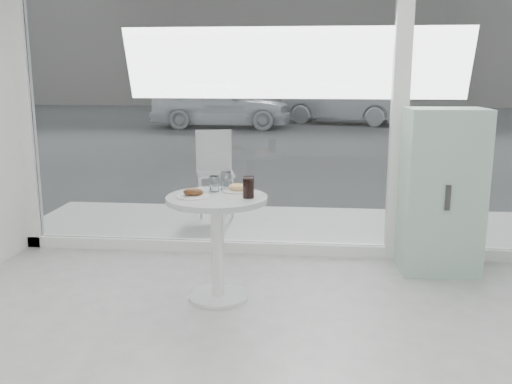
# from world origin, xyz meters

# --- Properties ---
(storefront) EXTENTS (5.00, 0.14, 3.00)m
(storefront) POSITION_xyz_m (0.07, 3.00, 1.71)
(storefront) COLOR white
(storefront) RESTS_ON ground
(main_table) EXTENTS (0.72, 0.72, 0.77)m
(main_table) POSITION_xyz_m (-0.50, 1.90, 0.55)
(main_table) COLOR white
(main_table) RESTS_ON ground
(patio_deck) EXTENTS (5.60, 1.60, 0.05)m
(patio_deck) POSITION_xyz_m (0.00, 3.80, 0.03)
(patio_deck) COLOR silver
(patio_deck) RESTS_ON ground
(street) EXTENTS (40.00, 24.00, 0.00)m
(street) POSITION_xyz_m (0.00, 16.00, -0.00)
(street) COLOR #343434
(street) RESTS_ON ground
(far_building) EXTENTS (40.00, 2.00, 8.00)m
(far_building) POSITION_xyz_m (0.00, 25.00, 4.00)
(far_building) COLOR gray
(far_building) RESTS_ON ground
(mint_cabinet) EXTENTS (0.65, 0.46, 1.35)m
(mint_cabinet) POSITION_xyz_m (1.22, 2.67, 0.67)
(mint_cabinet) COLOR #94BCAB
(mint_cabinet) RESTS_ON ground
(patio_chair) EXTENTS (0.49, 0.49, 0.93)m
(patio_chair) POSITION_xyz_m (-0.92, 4.23, 0.58)
(patio_chair) COLOR white
(patio_chair) RESTS_ON patio_deck
(car_white) EXTENTS (3.97, 1.65, 1.34)m
(car_white) POSITION_xyz_m (-2.47, 14.29, 0.67)
(car_white) COLOR white
(car_white) RESTS_ON street
(car_silver) EXTENTS (4.08, 2.40, 1.27)m
(car_silver) POSITION_xyz_m (1.07, 15.85, 0.64)
(car_silver) COLOR #9D9FA4
(car_silver) RESTS_ON street
(plate_fritter) EXTENTS (0.23, 0.23, 0.07)m
(plate_fritter) POSITION_xyz_m (-0.65, 1.84, 0.80)
(plate_fritter) COLOR silver
(plate_fritter) RESTS_ON main_table
(plate_donut) EXTENTS (0.22, 0.22, 0.05)m
(plate_donut) POSITION_xyz_m (-0.38, 2.07, 0.79)
(plate_donut) COLOR silver
(plate_donut) RESTS_ON main_table
(water_tumbler_a) EXTENTS (0.07, 0.07, 0.12)m
(water_tumbler_a) POSITION_xyz_m (-0.54, 2.06, 0.82)
(water_tumbler_a) COLOR white
(water_tumbler_a) RESTS_ON main_table
(water_tumbler_b) EXTENTS (0.08, 0.08, 0.13)m
(water_tumbler_b) POSITION_xyz_m (-0.47, 2.14, 0.83)
(water_tumbler_b) COLOR white
(water_tumbler_b) RESTS_ON main_table
(cola_glass) EXTENTS (0.08, 0.08, 0.15)m
(cola_glass) POSITION_xyz_m (-0.27, 1.88, 0.84)
(cola_glass) COLOR white
(cola_glass) RESTS_ON main_table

